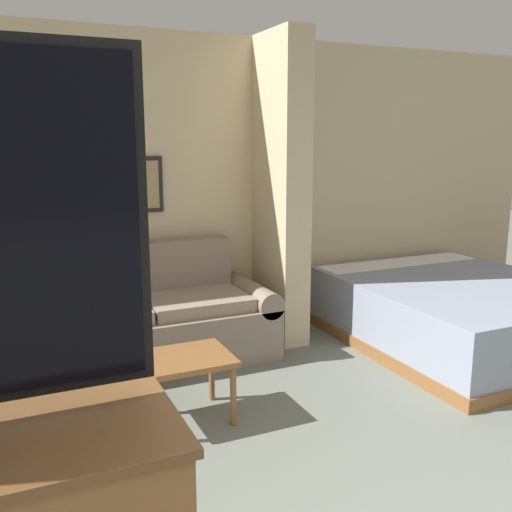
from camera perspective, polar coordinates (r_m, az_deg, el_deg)
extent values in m
cube|color=#CCB78E|center=(5.00, -6.81, 6.56)|extent=(7.63, 0.12, 2.60)
cube|color=#70644E|center=(5.20, -6.22, -7.57)|extent=(7.63, 0.02, 0.06)
cube|color=black|center=(4.78, -12.73, 6.93)|extent=(0.58, 0.02, 0.46)
cube|color=#9E845B|center=(4.77, -12.70, 6.92)|extent=(0.51, 0.01, 0.39)
cube|color=#CCB78E|center=(4.90, 2.50, 6.53)|extent=(0.24, 0.67, 2.60)
cube|color=gray|center=(4.60, -10.92, -8.00)|extent=(1.62, 0.84, 0.41)
cube|color=gray|center=(4.77, -12.05, -1.64)|extent=(1.62, 0.20, 0.50)
cube|color=gray|center=(4.50, -22.35, -9.17)|extent=(0.19, 0.84, 0.41)
cylinder|color=gray|center=(4.42, -22.60, -6.15)|extent=(0.21, 0.84, 0.21)
cube|color=gray|center=(4.87, -0.46, -6.65)|extent=(0.19, 0.84, 0.41)
cylinder|color=gray|center=(4.80, -0.46, -3.83)|extent=(0.21, 0.84, 0.21)
cube|color=gray|center=(4.41, -16.05, -5.63)|extent=(0.79, 0.60, 0.10)
cube|color=gray|center=(4.58, -5.95, -4.56)|extent=(0.79, 0.60, 0.10)
cube|color=brown|center=(3.59, -7.91, -10.29)|extent=(0.67, 0.46, 0.04)
cylinder|color=brown|center=(3.45, -11.70, -15.29)|extent=(0.04, 0.04, 0.38)
cylinder|color=brown|center=(3.60, -2.29, -13.81)|extent=(0.04, 0.04, 0.38)
cylinder|color=brown|center=(3.79, -13.04, -12.78)|extent=(0.04, 0.04, 0.38)
cylinder|color=brown|center=(3.93, -4.45, -11.58)|extent=(0.04, 0.04, 0.38)
cylinder|color=brown|center=(4.38, -23.97, -9.16)|extent=(0.04, 0.04, 0.52)
cylinder|color=brown|center=(4.70, -24.04, -7.76)|extent=(0.04, 0.04, 0.52)
cube|color=brown|center=(5.30, 19.46, -7.59)|extent=(1.82, 2.13, 0.10)
cube|color=#8993A8|center=(5.22, 19.66, -4.77)|extent=(1.78, 2.09, 0.44)
cube|color=white|center=(5.78, 14.14, -1.12)|extent=(1.66, 0.36, 0.10)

